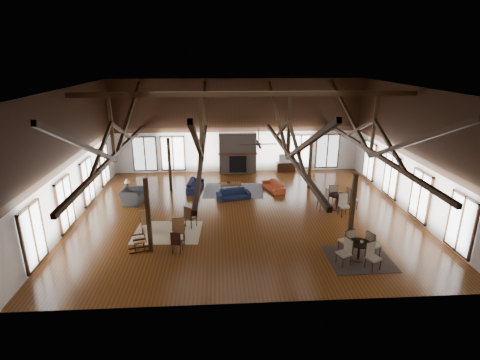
{
  "coord_description": "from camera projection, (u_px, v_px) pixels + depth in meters",
  "views": [
    {
      "loc": [
        -1.28,
        -16.87,
        7.44
      ],
      "look_at": [
        -0.19,
        1.0,
        1.39
      ],
      "focal_mm": 28.0,
      "sensor_mm": 36.0,
      "label": 1
    }
  ],
  "objects": [
    {
      "name": "side_chair_b",
      "position": [
        176.0,
        241.0,
        14.55
      ],
      "size": [
        0.45,
        0.45,
        0.93
      ],
      "rotation": [
        0.0,
        0.0,
        -0.17
      ],
      "color": "black",
      "rests_on": "floor"
    },
    {
      "name": "ceiling",
      "position": [
        246.0,
        88.0,
        16.49
      ],
      "size": [
        16.0,
        14.0,
        0.02
      ],
      "primitive_type": "cube",
      "color": "black",
      "rests_on": "wall_back"
    },
    {
      "name": "wall_back",
      "position": [
        237.0,
        127.0,
        24.07
      ],
      "size": [
        16.0,
        0.02,
        6.0
      ],
      "primitive_type": "cube",
      "color": "white",
      "rests_on": "floor"
    },
    {
      "name": "coffee_table",
      "position": [
        231.0,
        184.0,
        21.22
      ],
      "size": [
        1.23,
        0.65,
        0.46
      ],
      "rotation": [
        0.0,
        0.0,
        0.05
      ],
      "color": "brown",
      "rests_on": "floor"
    },
    {
      "name": "fireplace",
      "position": [
        238.0,
        154.0,
        24.3
      ],
      "size": [
        2.5,
        0.69,
        2.6
      ],
      "color": "#6B5B52",
      "rests_on": "floor"
    },
    {
      "name": "cup_near",
      "position": [
        362.0,
        242.0,
        13.98
      ],
      "size": [
        0.14,
        0.14,
        0.09
      ],
      "primitive_type": "imported",
      "rotation": [
        0.0,
        0.0,
        0.21
      ],
      "color": "#B2B2B2",
      "rests_on": "cafe_table_near"
    },
    {
      "name": "television",
      "position": [
        286.0,
        158.0,
        24.69
      ],
      "size": [
        1.06,
        0.2,
        0.61
      ],
      "primitive_type": "imported",
      "rotation": [
        0.0,
        0.0,
        0.06
      ],
      "color": "#B2B2B2",
      "rests_on": "tv_console"
    },
    {
      "name": "armchair",
      "position": [
        132.0,
        196.0,
        19.54
      ],
      "size": [
        1.31,
        1.18,
        0.77
      ],
      "primitive_type": "imported",
      "rotation": [
        0.0,
        0.0,
        1.45
      ],
      "color": "#343437",
      "rests_on": "floor"
    },
    {
      "name": "sofa_navy_left",
      "position": [
        195.0,
        185.0,
        21.49
      ],
      "size": [
        2.0,
        0.97,
        0.56
      ],
      "primitive_type": "imported",
      "rotation": [
        0.0,
        0.0,
        1.46
      ],
      "color": "#141837",
      "rests_on": "floor"
    },
    {
      "name": "sofa_navy_front",
      "position": [
        233.0,
        194.0,
        20.16
      ],
      "size": [
        1.9,
        1.08,
        0.52
      ],
      "primitive_type": "imported",
      "rotation": [
        0.0,
        0.0,
        0.22
      ],
      "color": "#131B35",
      "rests_on": "floor"
    },
    {
      "name": "rug_navy",
      "position": [
        233.0,
        190.0,
        21.48
      ],
      "size": [
        3.51,
        2.73,
        0.01
      ],
      "primitive_type": "cube",
      "rotation": [
        0.0,
        0.0,
        -0.07
      ],
      "color": "#172142",
      "rests_on": "floor"
    },
    {
      "name": "rocking_chair_a",
      "position": [
        146.0,
        221.0,
        16.38
      ],
      "size": [
        0.61,
        0.88,
        1.04
      ],
      "rotation": [
        0.0,
        0.0,
        0.25
      ],
      "color": "olive",
      "rests_on": "floor"
    },
    {
      "name": "side_chair_a",
      "position": [
        189.0,
        215.0,
        16.72
      ],
      "size": [
        0.61,
        0.61,
        1.02
      ],
      "rotation": [
        0.0,
        0.0,
        -0.69
      ],
      "color": "black",
      "rests_on": "floor"
    },
    {
      "name": "tv_console",
      "position": [
        286.0,
        167.0,
        24.88
      ],
      "size": [
        1.19,
        0.45,
        0.59
      ],
      "primitive_type": "cube",
      "color": "black",
      "rests_on": "floor"
    },
    {
      "name": "rocking_chair_c",
      "position": [
        141.0,
        239.0,
        14.83
      ],
      "size": [
        0.9,
        0.63,
        1.04
      ],
      "rotation": [
        0.0,
        0.0,
        1.84
      ],
      "color": "olive",
      "rests_on": "floor"
    },
    {
      "name": "wall_left",
      "position": [
        70.0,
        157.0,
        16.98
      ],
      "size": [
        0.02,
        14.0,
        6.0
      ],
      "primitive_type": "cube",
      "color": "white",
      "rests_on": "floor"
    },
    {
      "name": "cup_far",
      "position": [
        339.0,
        194.0,
        18.64
      ],
      "size": [
        0.16,
        0.16,
        0.1
      ],
      "primitive_type": "imported",
      "rotation": [
        0.0,
        0.0,
        -0.41
      ],
      "color": "#B2B2B2",
      "rests_on": "cafe_table_far"
    },
    {
      "name": "roof_truss",
      "position": [
        245.0,
        132.0,
        17.12
      ],
      "size": [
        15.6,
        14.07,
        3.14
      ],
      "color": "#301E0D",
      "rests_on": "wall_back"
    },
    {
      "name": "post_grid",
      "position": [
        245.0,
        184.0,
        17.92
      ],
      "size": [
        8.16,
        7.16,
        3.05
      ],
      "color": "#301E0D",
      "rests_on": "floor"
    },
    {
      "name": "wall_front",
      "position": [
        263.0,
        215.0,
        10.83
      ],
      "size": [
        16.0,
        0.02,
        6.0
      ],
      "primitive_type": "cube",
      "color": "white",
      "rests_on": "floor"
    },
    {
      "name": "floor",
      "position": [
        245.0,
        213.0,
        18.41
      ],
      "size": [
        16.0,
        16.0,
        0.0
      ],
      "primitive_type": "plane",
      "color": "#5D3213",
      "rests_on": "ground"
    },
    {
      "name": "wall_right",
      "position": [
        412.0,
        152.0,
        17.91
      ],
      "size": [
        0.02,
        14.0,
        6.0
      ],
      "primitive_type": "cube",
      "color": "white",
      "rests_on": "floor"
    },
    {
      "name": "rug_tan",
      "position": [
        168.0,
        232.0,
        16.43
      ],
      "size": [
        3.0,
        2.42,
        0.01
      ],
      "primitive_type": "cube",
      "rotation": [
        0.0,
        0.0,
        -0.06
      ],
      "color": "tan",
      "rests_on": "floor"
    },
    {
      "name": "rocking_chair_b",
      "position": [
        179.0,
        230.0,
        15.47
      ],
      "size": [
        0.52,
        0.89,
        1.12
      ],
      "rotation": [
        0.0,
        0.0,
        0.06
      ],
      "color": "olive",
      "rests_on": "floor"
    },
    {
      "name": "rug_dark",
      "position": [
        359.0,
        258.0,
        14.32
      ],
      "size": [
        2.42,
        2.21,
        0.01
      ],
      "primitive_type": "cube",
      "rotation": [
        0.0,
        0.0,
        0.02
      ],
      "color": "black",
      "rests_on": "floor"
    },
    {
      "name": "cafe_table_near",
      "position": [
        359.0,
        248.0,
        14.09
      ],
      "size": [
        1.95,
        1.95,
        1.01
      ],
      "rotation": [
        0.0,
        0.0,
        0.4
      ],
      "color": "black",
      "rests_on": "floor"
    },
    {
      "name": "cafe_table_far",
      "position": [
        338.0,
        199.0,
        18.68
      ],
      "size": [
        2.11,
        2.11,
        1.08
      ],
      "rotation": [
        0.0,
        0.0,
        0.12
      ],
      "color": "black",
      "rests_on": "floor"
    },
    {
      "name": "vase",
      "position": [
        229.0,
        182.0,
        21.22
      ],
      "size": [
        0.22,
        0.22,
        0.2
      ],
      "primitive_type": "imported",
      "rotation": [
        0.0,
        0.0,
        0.12
      ],
      "color": "#B2B2B2",
      "rests_on": "coffee_table"
    },
    {
      "name": "sofa_orange",
      "position": [
        273.0,
        186.0,
        21.42
      ],
      "size": [
        1.87,
        1.19,
        0.51
      ],
      "primitive_type": "imported",
      "rotation": [
        0.0,
        0.0,
        -1.26
      ],
      "color": "#AA4121",
      "rests_on": "floor"
    },
    {
      "name": "ceiling_fan",
      "position": [
        259.0,
        143.0,
        16.3
      ],
      "size": [
        1.6,
        1.6,
        0.75
      ],
      "color": "black",
      "rests_on": "roof_truss"
    },
    {
      "name": "side_table_lamp",
      "position": [
        128.0,
        191.0,
        20.2
      ],
      "size": [
        0.44,
        0.44,
        1.13
      ],
      "color": "black",
      "rests_on": "floor"
    }
  ]
}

